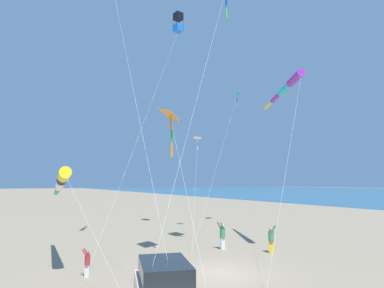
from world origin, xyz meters
TOP-DOWN VIEW (x-y plane):
  - ground_plane at (0.00, 0.00)m, footprint 600.00×600.00m
  - person_adult_flyer at (3.38, 4.73)m, footprint 0.61×0.49m
  - person_child_green_jacket at (-6.11, 2.32)m, footprint 0.48×0.44m
  - person_child_grey_jacket at (5.53, 2.21)m, footprint 0.64×0.61m
  - kite_windsock_blue_topmost at (-7.16, 5.02)m, footprint 2.12×12.33m
  - kite_delta_checkered_midright at (6.77, 14.21)m, footprint 6.74×11.02m
  - kite_windsock_orange_high_right at (7.37, 2.28)m, footprint 10.08×11.07m
  - kite_box_white_trailing at (4.36, 13.99)m, footprint 10.68×11.02m
  - kite_delta_long_streamer_right at (12.43, 14.83)m, footprint 11.43×9.63m
  - kite_delta_long_streamer_left at (-0.75, 4.38)m, footprint 4.58×12.27m

SIDE VIEW (x-z plane):
  - ground_plane at x=0.00m, z-range 0.00..0.00m
  - person_child_green_jacket at x=-6.11m, z-range 0.06..1.41m
  - person_child_grey_jacket at x=5.53m, z-range 0.08..1.87m
  - person_adult_flyer at x=3.38m, z-range 0.08..1.96m
  - kite_windsock_blue_topmost at x=-7.16m, z-range 1.93..7.28m
  - kite_delta_long_streamer_left at x=-0.75m, z-range 4.19..13.65m
  - kite_delta_checkered_midright at x=6.77m, z-range 4.41..13.77m
  - kite_windsock_orange_high_right at x=7.37m, z-range 5.45..17.28m
  - kite_delta_long_streamer_right at x=12.43m, z-range 7.21..22.35m
  - kite_box_white_trailing at x=4.36m, z-range 9.97..31.97m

